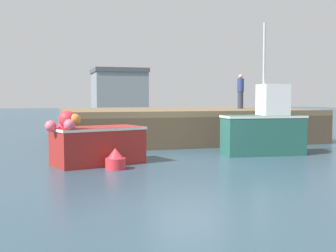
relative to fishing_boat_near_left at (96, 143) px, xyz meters
The scene contains 8 objects.
ground 3.10m from the fishing_boat_near_left, ahead, with size 120.00×160.00×0.10m.
pier 8.16m from the fishing_boat_near_left, 51.05° to the left, with size 11.76×7.91×1.55m.
fishing_boat_near_left is the anchor object (origin of this frame).
fishing_boat_near_right 6.23m from the fishing_boat_near_left, ahead, with size 3.08×1.38×4.79m.
rowboat 6.85m from the fishing_boat_near_left, 11.33° to the left, with size 1.84×0.86×0.39m.
dockworker 10.46m from the fishing_boat_near_left, 38.18° to the left, with size 0.34×0.34×1.75m.
warehouse 39.15m from the fishing_boat_near_left, 79.22° to the left, with size 6.43×6.41×5.72m.
mooring_buoy_foreground 1.22m from the fishing_boat_near_left, 67.40° to the right, with size 0.59×0.59×0.62m.
Camera 1 is at (-4.50, -12.95, 2.06)m, focal length 44.51 mm.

